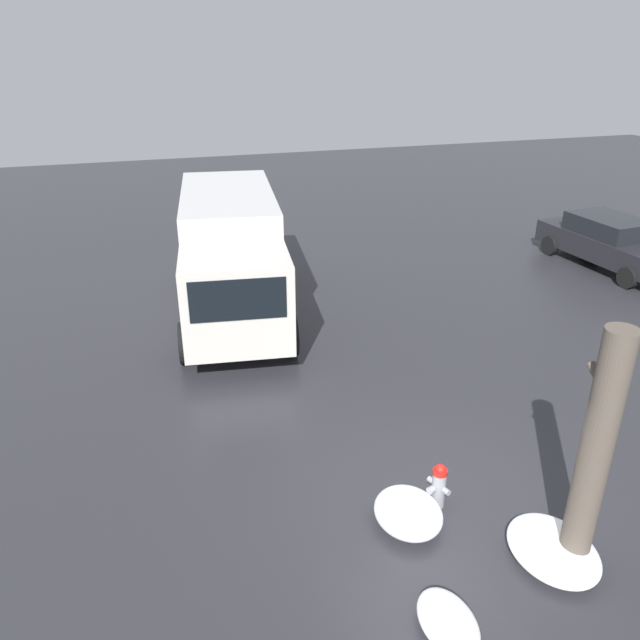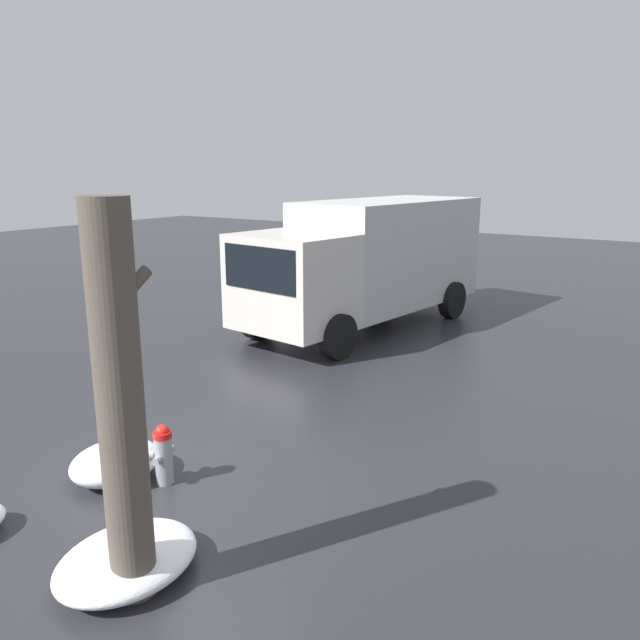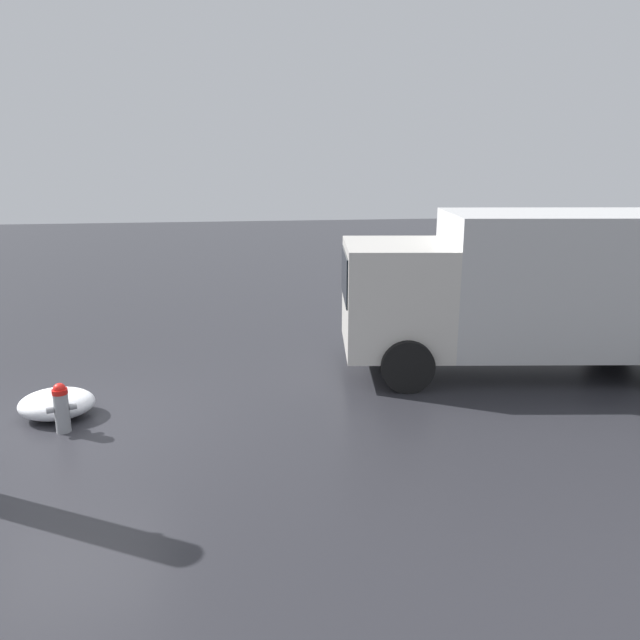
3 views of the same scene
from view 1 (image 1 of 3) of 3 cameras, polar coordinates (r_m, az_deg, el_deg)
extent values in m
plane|color=#28282D|center=(9.89, 10.63, -16.29)|extent=(60.00, 60.00, 0.00)
cylinder|color=gray|center=(9.71, 10.77, -14.99)|extent=(0.21, 0.21, 0.58)
cylinder|color=red|center=(9.50, 10.93, -13.47)|extent=(0.22, 0.22, 0.07)
sphere|color=red|center=(9.48, 10.94, -13.30)|extent=(0.18, 0.18, 0.18)
cylinder|color=gray|center=(9.57, 10.14, -15.05)|extent=(0.14, 0.13, 0.11)
cylinder|color=gray|center=(9.58, 11.48, -15.11)|extent=(0.12, 0.12, 0.09)
cylinder|color=gray|center=(9.74, 10.13, -14.23)|extent=(0.12, 0.12, 0.09)
cylinder|color=brown|center=(8.50, 23.82, -11.29)|extent=(0.39, 0.39, 3.44)
cylinder|color=brown|center=(8.12, 24.20, -5.07)|extent=(0.45, 0.11, 0.36)
cube|color=beige|center=(13.02, -7.63, 1.84)|extent=(2.09, 2.44, 1.91)
cube|color=black|center=(12.02, -7.52, 1.83)|extent=(0.27, 1.86, 0.84)
cube|color=#BCBCBC|center=(16.09, -8.25, 7.33)|extent=(5.15, 2.83, 2.45)
cylinder|color=black|center=(13.57, -2.73, -1.41)|extent=(0.93, 0.39, 0.90)
cylinder|color=black|center=(13.52, -12.13, -2.08)|extent=(0.93, 0.39, 0.90)
cylinder|color=black|center=(17.70, -4.55, 4.95)|extent=(0.93, 0.39, 0.90)
cylinder|color=black|center=(17.66, -11.78, 4.45)|extent=(0.93, 0.39, 0.90)
cube|color=black|center=(20.68, 25.08, 6.12)|extent=(4.71, 2.20, 0.65)
cube|color=black|center=(20.67, 24.92, 7.85)|extent=(2.33, 1.76, 0.52)
cylinder|color=black|center=(19.17, 26.30, 3.48)|extent=(0.62, 0.25, 0.60)
cylinder|color=black|center=(22.41, 23.72, 6.80)|extent=(0.62, 0.25, 0.60)
cylinder|color=black|center=(21.20, 20.28, 6.42)|extent=(0.62, 0.25, 0.60)
ellipsoid|color=white|center=(9.40, 20.52, -19.05)|extent=(1.38, 1.12, 0.31)
ellipsoid|color=white|center=(9.39, 8.07, -17.02)|extent=(1.12, 0.96, 0.42)
ellipsoid|color=white|center=(8.27, 11.61, -25.39)|extent=(0.99, 0.66, 0.28)
camera|label=2|loc=(9.63, 57.44, -3.97)|focal=35.00mm
camera|label=3|loc=(15.65, 37.44, 10.31)|focal=35.00mm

